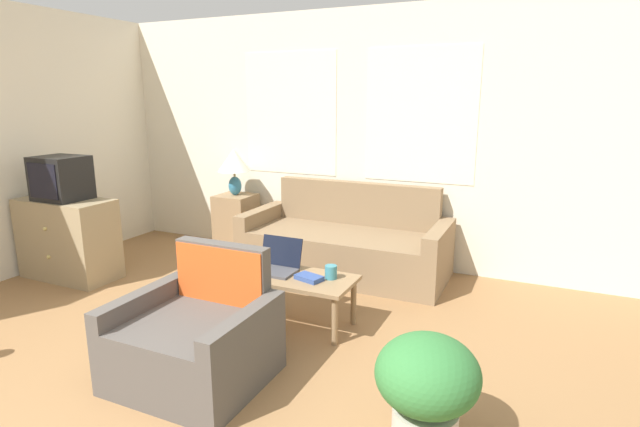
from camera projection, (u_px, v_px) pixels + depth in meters
wall_back at (359, 139)px, 5.18m from camera, size 6.74×0.06×2.60m
wall_left at (4, 143)px, 4.72m from camera, size 0.05×4.68×2.60m
couch at (346, 246)px, 5.01m from camera, size 2.02×0.86×0.87m
armchair at (198, 340)px, 3.12m from camera, size 0.88×0.78×0.80m
tv_dresser at (69, 239)px, 4.83m from camera, size 0.94×0.47×0.78m
television at (61, 178)px, 4.69m from camera, size 0.45×0.39×0.41m
side_table at (236, 223)px, 5.69m from camera, size 0.40×0.40×0.65m
table_lamp at (234, 163)px, 5.54m from camera, size 0.37×0.37×0.51m
coffee_table at (290, 281)px, 3.84m from camera, size 1.01×0.47×0.39m
laptop at (276, 263)px, 3.93m from camera, size 0.35×0.30×0.25m
cup_navy at (331, 272)px, 3.75m from camera, size 0.09×0.09×0.10m
cup_yellow at (255, 258)px, 4.11m from camera, size 0.08×0.08×0.07m
book_red at (309, 278)px, 3.73m from camera, size 0.23×0.17×0.04m
potted_plant at (427, 383)px, 2.47m from camera, size 0.52×0.52×0.59m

